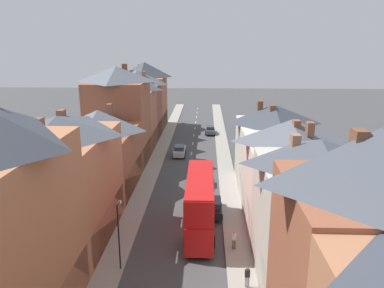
{
  "coord_description": "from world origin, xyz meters",
  "views": [
    {
      "loc": [
        2.29,
        -15.25,
        17.15
      ],
      "look_at": [
        0.21,
        38.75,
        2.43
      ],
      "focal_mm": 35.0,
      "sensor_mm": 36.0,
      "label": 1
    }
  ],
  "objects_px": {
    "car_near_blue": "(180,151)",
    "pedestrian_near_right": "(247,276)",
    "car_parked_left_a": "(210,130)",
    "pedestrian_mid_left": "(234,239)",
    "street_lamp": "(119,232)",
    "double_decker_bus_lead": "(200,202)",
    "car_near_silver": "(213,206)",
    "car_parked_right_a": "(202,178)"
  },
  "relations": [
    {
      "from": "car_near_blue",
      "to": "pedestrian_near_right",
      "type": "relative_size",
      "value": 2.73
    },
    {
      "from": "car_parked_left_a",
      "to": "pedestrian_near_right",
      "type": "relative_size",
      "value": 2.61
    },
    {
      "from": "car_parked_left_a",
      "to": "pedestrian_mid_left",
      "type": "distance_m",
      "value": 41.91
    },
    {
      "from": "pedestrian_near_right",
      "to": "street_lamp",
      "type": "xyz_separation_m",
      "value": [
        -9.59,
        2.04,
        2.21
      ]
    },
    {
      "from": "double_decker_bus_lead",
      "to": "car_near_silver",
      "type": "distance_m",
      "value": 4.2
    },
    {
      "from": "double_decker_bus_lead",
      "to": "car_near_blue",
      "type": "bearing_deg",
      "value": 98.57
    },
    {
      "from": "car_parked_left_a",
      "to": "car_parked_right_a",
      "type": "height_order",
      "value": "car_parked_right_a"
    },
    {
      "from": "car_near_blue",
      "to": "car_near_silver",
      "type": "distance_m",
      "value": 20.95
    },
    {
      "from": "car_near_blue",
      "to": "car_parked_left_a",
      "type": "xyz_separation_m",
      "value": [
        4.9,
        14.58,
        -0.04
      ]
    },
    {
      "from": "car_near_blue",
      "to": "pedestrian_near_right",
      "type": "distance_m",
      "value": 33.21
    },
    {
      "from": "pedestrian_mid_left",
      "to": "street_lamp",
      "type": "relative_size",
      "value": 0.29
    },
    {
      "from": "car_parked_right_a",
      "to": "car_near_silver",
      "type": "bearing_deg",
      "value": -81.25
    },
    {
      "from": "car_near_silver",
      "to": "street_lamp",
      "type": "xyz_separation_m",
      "value": [
        -7.35,
        -10.03,
        2.4
      ]
    },
    {
      "from": "car_near_blue",
      "to": "pedestrian_mid_left",
      "type": "xyz_separation_m",
      "value": [
        6.56,
        -27.29,
        0.18
      ]
    },
    {
      "from": "double_decker_bus_lead",
      "to": "car_near_silver",
      "type": "xyz_separation_m",
      "value": [
        1.31,
        3.46,
        -1.98
      ]
    },
    {
      "from": "car_near_blue",
      "to": "car_parked_left_a",
      "type": "bearing_deg",
      "value": 71.43
    },
    {
      "from": "car_parked_left_a",
      "to": "car_parked_right_a",
      "type": "relative_size",
      "value": 1.05
    },
    {
      "from": "pedestrian_mid_left",
      "to": "street_lamp",
      "type": "xyz_separation_m",
      "value": [
        -9.01,
        -3.11,
        2.21
      ]
    },
    {
      "from": "pedestrian_near_right",
      "to": "car_parked_left_a",
      "type": "bearing_deg",
      "value": 92.73
    },
    {
      "from": "car_parked_left_a",
      "to": "pedestrian_mid_left",
      "type": "height_order",
      "value": "pedestrian_mid_left"
    },
    {
      "from": "street_lamp",
      "to": "double_decker_bus_lead",
      "type": "bearing_deg",
      "value": 47.38
    },
    {
      "from": "car_parked_left_a",
      "to": "car_parked_right_a",
      "type": "bearing_deg",
      "value": -92.81
    },
    {
      "from": "car_near_blue",
      "to": "pedestrian_mid_left",
      "type": "relative_size",
      "value": 2.73
    },
    {
      "from": "car_near_silver",
      "to": "car_parked_left_a",
      "type": "bearing_deg",
      "value": 90.0
    },
    {
      "from": "double_decker_bus_lead",
      "to": "car_parked_left_a",
      "type": "bearing_deg",
      "value": 88.05
    },
    {
      "from": "double_decker_bus_lead",
      "to": "street_lamp",
      "type": "xyz_separation_m",
      "value": [
        -6.04,
        -6.57,
        0.43
      ]
    },
    {
      "from": "car_parked_left_a",
      "to": "pedestrian_near_right",
      "type": "height_order",
      "value": "pedestrian_near_right"
    },
    {
      "from": "car_near_blue",
      "to": "car_parked_right_a",
      "type": "bearing_deg",
      "value": -73.2
    },
    {
      "from": "double_decker_bus_lead",
      "to": "car_near_blue",
      "type": "height_order",
      "value": "double_decker_bus_lead"
    },
    {
      "from": "car_parked_left_a",
      "to": "pedestrian_near_right",
      "type": "xyz_separation_m",
      "value": [
        2.24,
        -47.02,
        0.22
      ]
    },
    {
      "from": "car_near_silver",
      "to": "pedestrian_mid_left",
      "type": "bearing_deg",
      "value": -76.49
    },
    {
      "from": "car_parked_left_a",
      "to": "street_lamp",
      "type": "distance_m",
      "value": 45.64
    },
    {
      "from": "car_near_blue",
      "to": "car_near_silver",
      "type": "bearing_deg",
      "value": -76.47
    },
    {
      "from": "car_near_silver",
      "to": "car_near_blue",
      "type": "bearing_deg",
      "value": 103.53
    },
    {
      "from": "street_lamp",
      "to": "pedestrian_mid_left",
      "type": "bearing_deg",
      "value": 19.01
    },
    {
      "from": "car_near_silver",
      "to": "car_parked_right_a",
      "type": "relative_size",
      "value": 1.14
    },
    {
      "from": "double_decker_bus_lead",
      "to": "car_near_blue",
      "type": "relative_size",
      "value": 2.46
    },
    {
      "from": "car_parked_left_a",
      "to": "street_lamp",
      "type": "xyz_separation_m",
      "value": [
        -7.35,
        -44.98,
        2.43
      ]
    },
    {
      "from": "double_decker_bus_lead",
      "to": "pedestrian_near_right",
      "type": "distance_m",
      "value": 9.48
    },
    {
      "from": "pedestrian_near_right",
      "to": "street_lamp",
      "type": "distance_m",
      "value": 10.05
    },
    {
      "from": "car_near_silver",
      "to": "street_lamp",
      "type": "bearing_deg",
      "value": -126.23
    },
    {
      "from": "pedestrian_near_right",
      "to": "car_near_silver",
      "type": "bearing_deg",
      "value": 100.52
    }
  ]
}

